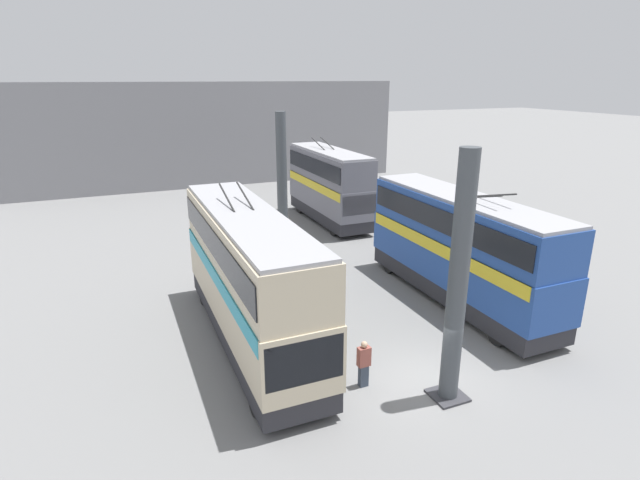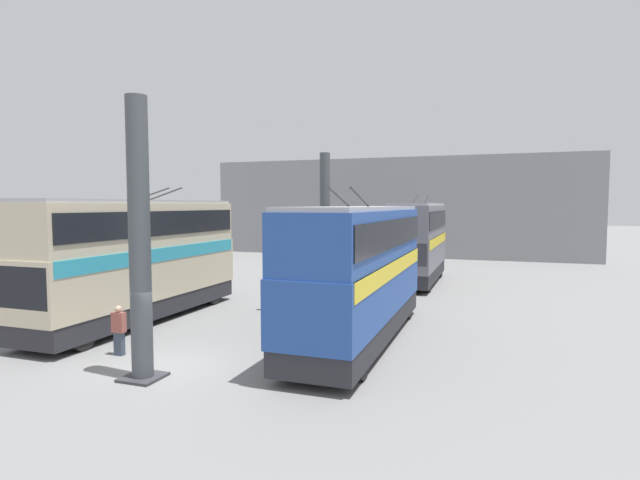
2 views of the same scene
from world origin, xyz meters
name	(u,v)px [view 1 (image 1 of 2)]	position (x,y,z in m)	size (l,w,h in m)	color
ground_plane	(430,381)	(0.00, 0.00, 0.00)	(240.00, 240.00, 0.00)	slate
depot_back_wall	(214,135)	(34.12, 0.00, 4.65)	(0.50, 36.00, 9.31)	gray
support_column_near	(458,286)	(-0.94, 0.00, 3.82)	(1.07, 1.07, 7.89)	#42474C
support_column_far	(282,184)	(15.03, 0.00, 3.82)	(1.07, 1.07, 7.89)	#42474C
bus_left_near	(460,242)	(4.92, -4.78, 2.76)	(10.99, 2.54, 5.47)	black
bus_left_far	(329,182)	(19.07, -4.78, 2.84)	(9.14, 2.54, 5.62)	black
bus_right_mid	(249,271)	(4.87, 4.78, 2.90)	(11.33, 2.54, 5.73)	black
person_aisle_midway	(315,272)	(8.55, 0.62, 0.86)	(0.34, 0.47, 1.64)	#384251
person_by_right_row	(364,363)	(0.63, 2.20, 0.86)	(0.25, 0.43, 1.64)	#384251
oil_drum	(233,234)	(17.52, 2.44, 0.41)	(0.57, 0.57, 0.82)	#933828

